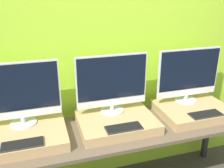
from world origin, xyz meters
TOP-DOWN VIEW (x-y plane):
  - wall_back at (0.00, 0.73)m, footprint 8.00×0.04m
  - workbench at (0.00, 0.33)m, footprint 2.52×0.66m
  - wooden_riser_left at (-0.78, 0.36)m, footprint 0.67×0.52m
  - monitor_left at (-0.78, 0.50)m, footprint 0.65×0.22m
  - keyboard_left at (-0.78, 0.18)m, footprint 0.30×0.13m
  - wooden_riser_center at (0.00, 0.36)m, footprint 0.67×0.52m
  - monitor_center at (0.00, 0.50)m, footprint 0.65×0.22m
  - keyboard_center at (0.00, 0.18)m, footprint 0.30×0.13m
  - wooden_riser_right at (0.78, 0.36)m, footprint 0.67×0.52m
  - monitor_right at (0.78, 0.50)m, footprint 0.65×0.22m
  - keyboard_right at (0.78, 0.18)m, footprint 0.30×0.13m

SIDE VIEW (x-z plane):
  - workbench at x=0.00m, z-range 0.32..1.08m
  - wooden_riser_left at x=-0.78m, z-range 0.77..0.85m
  - wooden_riser_center at x=0.00m, z-range 0.77..0.85m
  - wooden_riser_right at x=0.78m, z-range 0.77..0.85m
  - keyboard_left at x=-0.78m, z-range 0.85..0.87m
  - keyboard_center at x=0.00m, z-range 0.85..0.87m
  - keyboard_right at x=0.78m, z-range 0.85..0.87m
  - monitor_left at x=-0.78m, z-range 0.86..1.40m
  - monitor_center at x=0.00m, z-range 0.86..1.40m
  - monitor_right at x=0.78m, z-range 0.86..1.40m
  - wall_back at x=0.00m, z-range 0.00..2.60m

